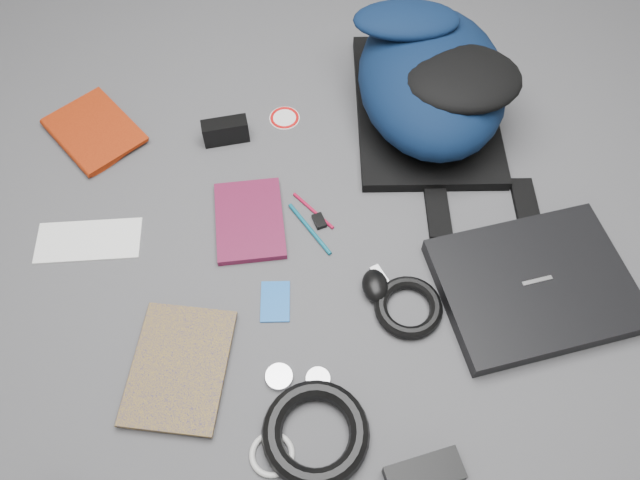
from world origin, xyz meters
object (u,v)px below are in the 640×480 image
object	(u,v)px
dvd_case	(250,220)
mouse	(375,286)
textbook_red	(64,149)
backpack	(432,79)
power_brick	(424,474)
compact_camera	(226,131)
laptop	(534,285)
comic_book	(133,362)

from	to	relation	value
dvd_case	mouse	world-z (taller)	mouse
textbook_red	mouse	size ratio (longest dim) A/B	2.98
textbook_red	dvd_case	distance (m)	0.50
backpack	power_brick	distance (m)	0.88
compact_camera	mouse	world-z (taller)	compact_camera
mouse	power_brick	size ratio (longest dim) A/B	0.56
backpack	power_brick	xyz separation A→B (m)	(-0.36, -0.80, -0.09)
backpack	laptop	bearing A→B (deg)	-70.95
textbook_red	dvd_case	bearing A→B (deg)	-65.70
textbook_red	compact_camera	world-z (taller)	compact_camera
power_brick	laptop	bearing A→B (deg)	38.67
backpack	comic_book	distance (m)	0.92
dvd_case	mouse	bearing A→B (deg)	-39.03
backpack	dvd_case	world-z (taller)	backpack
comic_book	mouse	xyz separation A→B (m)	(0.50, -0.00, 0.01)
dvd_case	compact_camera	size ratio (longest dim) A/B	1.92
textbook_red	power_brick	xyz separation A→B (m)	(0.51, -0.96, 0.00)
backpack	mouse	size ratio (longest dim) A/B	7.04
textbook_red	dvd_case	size ratio (longest dim) A/B	1.09
backpack	comic_book	size ratio (longest dim) A/B	2.13
laptop	mouse	distance (m)	0.33
laptop	power_brick	size ratio (longest dim) A/B	2.83
laptop	power_brick	world-z (taller)	laptop
laptop	mouse	bearing A→B (deg)	166.01
compact_camera	dvd_case	bearing A→B (deg)	-85.96
backpack	compact_camera	size ratio (longest dim) A/B	4.93
laptop	power_brick	xyz separation A→B (m)	(-0.37, -0.27, -0.00)
laptop	compact_camera	bearing A→B (deg)	134.31
backpack	power_brick	world-z (taller)	backpack
laptop	comic_book	world-z (taller)	laptop
laptop	power_brick	bearing A→B (deg)	-139.31
laptop	dvd_case	bearing A→B (deg)	150.09
comic_book	dvd_case	size ratio (longest dim) A/B	1.20
textbook_red	mouse	world-z (taller)	mouse
backpack	dvd_case	xyz separation A→B (m)	(-0.50, -0.18, -0.10)
backpack	mouse	bearing A→B (deg)	-107.50
compact_camera	power_brick	distance (m)	0.88
backpack	compact_camera	xyz separation A→B (m)	(-0.49, 0.07, -0.08)
backpack	textbook_red	distance (m)	0.89
textbook_red	backpack	bearing A→B (deg)	-33.52
laptop	textbook_red	bearing A→B (deg)	146.49
power_brick	compact_camera	bearing A→B (deg)	101.34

